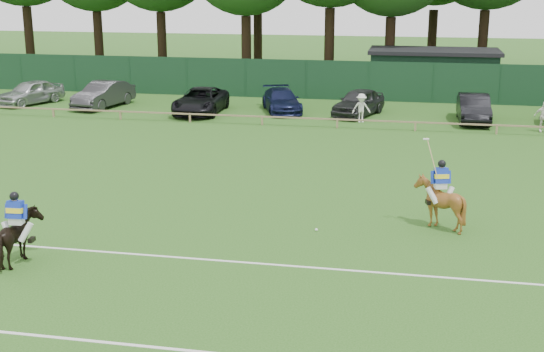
% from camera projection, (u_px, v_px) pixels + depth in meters
% --- Properties ---
extents(ground, '(160.00, 160.00, 0.00)m').
position_uv_depth(ground, '(235.00, 248.00, 21.04)').
color(ground, '#1E4C14').
rests_on(ground, ground).
extents(horse_dark, '(0.90, 1.78, 1.47)m').
position_uv_depth(horse_dark, '(18.00, 239.00, 19.71)').
color(horse_dark, black).
rests_on(horse_dark, ground).
extents(horse_chestnut, '(1.64, 1.76, 1.62)m').
position_uv_depth(horse_chestnut, '(439.00, 203.00, 22.57)').
color(horse_chestnut, brown).
rests_on(horse_chestnut, ground).
extents(sedan_silver, '(3.21, 4.70, 1.49)m').
position_uv_depth(sedan_silver, '(31.00, 92.00, 44.80)').
color(sedan_silver, '#A8A9AD').
rests_on(sedan_silver, ground).
extents(sedan_grey, '(2.46, 4.90, 1.54)m').
position_uv_depth(sedan_grey, '(103.00, 95.00, 43.73)').
color(sedan_grey, '#2F2F32').
rests_on(sedan_grey, ground).
extents(suv_black, '(2.54, 5.27, 1.45)m').
position_uv_depth(suv_black, '(201.00, 101.00, 41.82)').
color(suv_black, black).
rests_on(suv_black, ground).
extents(sedan_navy, '(3.30, 4.93, 1.33)m').
position_uv_depth(sedan_navy, '(282.00, 101.00, 42.25)').
color(sedan_navy, '#111637').
rests_on(sedan_navy, ground).
extents(hatch_grey, '(3.09, 4.75, 1.50)m').
position_uv_depth(hatch_grey, '(359.00, 102.00, 41.11)').
color(hatch_grey, '#2B2C2E').
rests_on(hatch_grey, ground).
extents(estate_black, '(1.65, 4.57, 1.50)m').
position_uv_depth(estate_black, '(474.00, 108.00, 39.22)').
color(estate_black, black).
rests_on(estate_black, ground).
extents(spectator_left, '(1.13, 0.86, 1.55)m').
position_uv_depth(spectator_left, '(361.00, 108.00, 39.18)').
color(spectator_left, silver).
rests_on(spectator_left, ground).
extents(spectator_mid, '(0.95, 0.44, 1.58)m').
position_uv_depth(spectator_mid, '(544.00, 117.00, 36.69)').
color(spectator_mid, white).
rests_on(spectator_mid, ground).
extents(rider_dark, '(0.94, 0.39, 1.41)m').
position_uv_depth(rider_dark, '(16.00, 215.00, 19.52)').
color(rider_dark, silver).
rests_on(rider_dark, ground).
extents(rider_chestnut, '(0.97, 0.50, 2.05)m').
position_uv_depth(rider_chestnut, '(441.00, 180.00, 22.36)').
color(rider_chestnut, silver).
rests_on(rider_chestnut, ground).
extents(polo_ball, '(0.09, 0.09, 0.09)m').
position_uv_depth(polo_ball, '(316.00, 230.00, 22.47)').
color(polo_ball, silver).
rests_on(polo_ball, ground).
extents(pitch_lines, '(60.00, 5.10, 0.01)m').
position_uv_depth(pitch_lines, '(200.00, 299.00, 17.72)').
color(pitch_lines, silver).
rests_on(pitch_lines, ground).
extents(pitch_rail, '(62.10, 0.10, 0.50)m').
position_uv_depth(pitch_rail, '(318.00, 119.00, 37.95)').
color(pitch_rail, '#997F5B').
rests_on(pitch_rail, ground).
extents(perimeter_fence, '(92.08, 0.08, 2.50)m').
position_uv_depth(perimeter_fence, '(337.00, 80.00, 46.25)').
color(perimeter_fence, '#14351E').
rests_on(perimeter_fence, ground).
extents(utility_shed, '(8.40, 4.40, 3.04)m').
position_uv_depth(utility_shed, '(433.00, 72.00, 47.89)').
color(utility_shed, '#14331E').
rests_on(utility_shed, ground).
extents(tree_row, '(96.00, 12.00, 21.00)m').
position_uv_depth(tree_row, '(376.00, 83.00, 53.78)').
color(tree_row, '#26561C').
rests_on(tree_row, ground).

